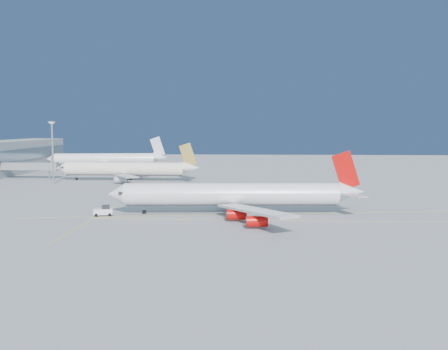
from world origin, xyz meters
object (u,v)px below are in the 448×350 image
at_px(pushback_tug, 104,211).
at_px(light_mast, 52,147).
at_px(airliner_third, 108,159).
at_px(airliner_etihad, 127,169).
at_px(airliner_virgin, 237,195).

distance_m(pushback_tug, light_mast, 75.39).
bearing_deg(airliner_third, airliner_etihad, -73.89).
relative_size(airliner_virgin, airliner_third, 1.05).
bearing_deg(pushback_tug, airliner_third, 91.28).
relative_size(airliner_third, light_mast, 2.60).
xyz_separation_m(airliner_third, pushback_tug, (37.51, -132.03, -3.78)).
bearing_deg(light_mast, airliner_etihad, 29.86).
relative_size(airliner_virgin, pushback_tug, 12.82).
relative_size(airliner_etihad, airliner_third, 0.95).
distance_m(airliner_virgin, light_mast, 92.48).
bearing_deg(pushback_tug, airliner_etihad, 85.32).
xyz_separation_m(airliner_etihad, pushback_tug, (13.59, -77.87, -3.46)).
bearing_deg(airliner_virgin, pushback_tug, -175.44).
relative_size(airliner_virgin, light_mast, 2.72).
height_order(pushback_tug, light_mast, light_mast).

